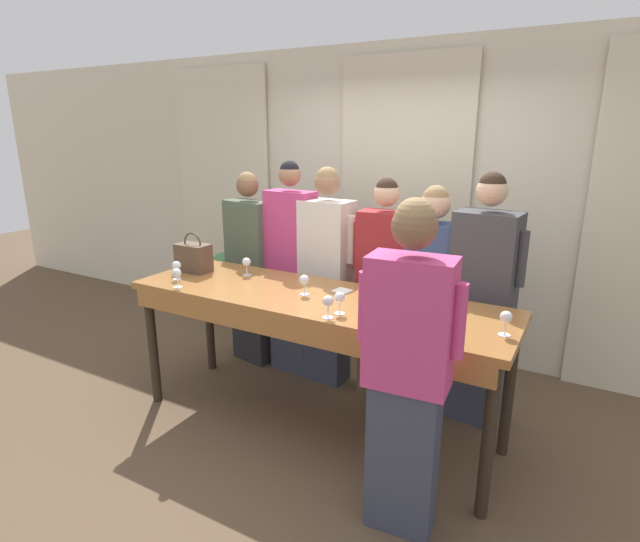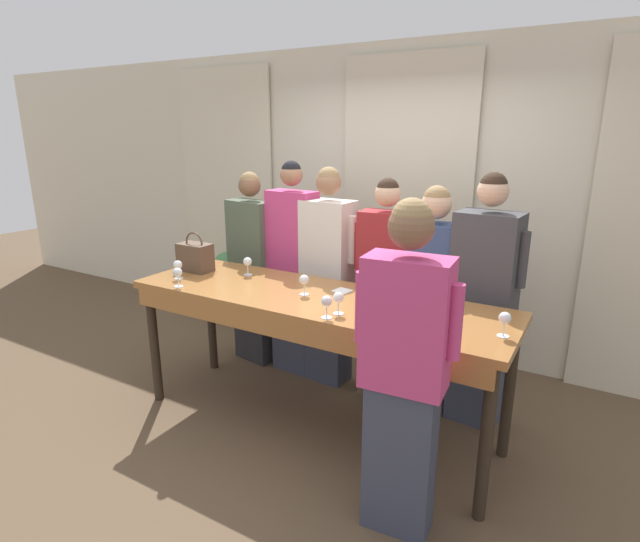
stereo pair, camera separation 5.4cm
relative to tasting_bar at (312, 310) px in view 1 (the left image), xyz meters
The scene contains 25 objects.
ground_plane 0.88m from the tasting_bar, 90.00° to the left, with size 18.00×18.00×0.00m, color brown.
wall_back 1.77m from the tasting_bar, 90.00° to the left, with size 12.00×0.06×2.80m.
curtain_panel_left 2.70m from the tasting_bar, 142.23° to the left, with size 1.23×0.03×2.69m.
curtain_panel_center 1.69m from the tasting_bar, 90.00° to the left, with size 1.23×0.03×2.69m.
tasting_bar is the anchor object (origin of this frame).
wine_bottle 0.64m from the tasting_bar, 25.74° to the right, with size 0.09×0.09×0.33m.
handbag 1.14m from the tasting_bar, behind, with size 0.26×0.16×0.31m.
wine_glass_front_left 0.99m from the tasting_bar, 162.29° to the right, with size 0.07×0.07×0.14m.
wine_glass_front_mid 1.10m from the tasting_bar, behind, with size 0.07×0.07×0.14m.
wine_glass_front_right 0.45m from the tasting_bar, 46.54° to the right, with size 0.07×0.07×0.14m.
wine_glass_center_left 0.74m from the tasting_bar, 164.71° to the left, with size 0.07×0.07×0.14m.
wine_glass_center_mid 0.67m from the tasting_bar, 10.19° to the left, with size 0.07×0.07×0.14m.
wine_glass_center_right 0.21m from the tasting_bar, behind, with size 0.07×0.07×0.14m.
wine_glass_back_left 0.41m from the tasting_bar, 33.11° to the right, with size 0.07×0.07×0.14m.
wine_glass_back_mid 1.25m from the tasting_bar, ahead, with size 0.07×0.07×0.14m.
wine_glass_back_right 0.91m from the tasting_bar, 15.51° to the right, with size 0.07×0.07×0.14m.
napkin 0.26m from the tasting_bar, 59.10° to the left, with size 0.13×0.13×0.00m.
guest_olive_jacket 1.23m from the tasting_bar, 146.53° to the left, with size 0.56×0.28×1.71m.
guest_pink_top 0.91m from the tasting_bar, 131.54° to the left, with size 0.53×0.24×1.81m.
guest_cream_sweater 0.73m from the tasting_bar, 111.01° to the left, with size 0.52×0.29×1.78m.
guest_striped_shirt 0.72m from the tasting_bar, 71.38° to the left, with size 0.51×0.25×1.72m.
guest_navy_coat 0.90m from the tasting_bar, 48.89° to the left, with size 0.48×0.31×1.68m.
guest_beige_cap 1.18m from the tasting_bar, 35.29° to the left, with size 0.53×0.31×1.79m.
host_pouring 1.04m from the tasting_bar, 33.16° to the right, with size 0.53×0.25×1.76m.
potted_plant 2.31m from the tasting_bar, 145.22° to the left, with size 0.38×0.38×0.79m.
Camera 1 is at (1.59, -2.74, 2.05)m, focal length 28.00 mm.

